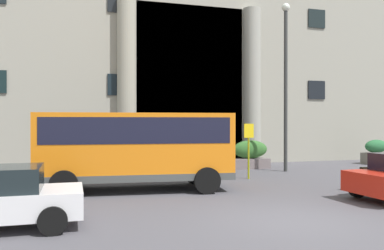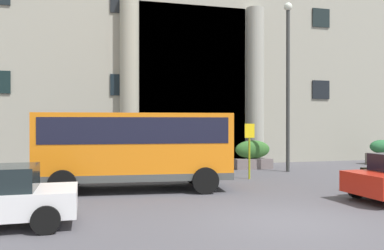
{
  "view_description": "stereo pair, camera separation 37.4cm",
  "coord_description": "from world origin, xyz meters",
  "px_view_note": "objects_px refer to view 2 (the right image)",
  "views": [
    {
      "loc": [
        -5.14,
        -8.5,
        2.4
      ],
      "look_at": [
        -0.76,
        6.66,
        2.31
      ],
      "focal_mm": 36.91,
      "sensor_mm": 36.0,
      "label": 1
    },
    {
      "loc": [
        -4.78,
        -8.6,
        2.4
      ],
      "look_at": [
        -0.76,
        6.66,
        2.31
      ],
      "focal_mm": 36.91,
      "sensor_mm": 36.0,
      "label": 2
    }
  ],
  "objects_px": {
    "hedge_planter_far_east": "(381,153)",
    "orange_minibus": "(136,144)",
    "hedge_planter_west": "(253,155)",
    "lamppost_plaza_centre": "(288,74)",
    "scooter_by_planter": "(372,178)",
    "bus_stop_sign": "(249,145)",
    "hedge_planter_entrance_right": "(194,156)"
  },
  "relations": [
    {
      "from": "scooter_by_planter",
      "to": "lamppost_plaza_centre",
      "type": "bearing_deg",
      "value": 101.93
    },
    {
      "from": "bus_stop_sign",
      "to": "scooter_by_planter",
      "type": "bearing_deg",
      "value": -51.31
    },
    {
      "from": "orange_minibus",
      "to": "hedge_planter_west",
      "type": "height_order",
      "value": "orange_minibus"
    },
    {
      "from": "hedge_planter_far_east",
      "to": "hedge_planter_entrance_right",
      "type": "bearing_deg",
      "value": -179.82
    },
    {
      "from": "bus_stop_sign",
      "to": "hedge_planter_entrance_right",
      "type": "height_order",
      "value": "bus_stop_sign"
    },
    {
      "from": "hedge_planter_west",
      "to": "bus_stop_sign",
      "type": "bearing_deg",
      "value": -115.48
    },
    {
      "from": "orange_minibus",
      "to": "scooter_by_planter",
      "type": "bearing_deg",
      "value": -10.42
    },
    {
      "from": "hedge_planter_west",
      "to": "scooter_by_planter",
      "type": "bearing_deg",
      "value": -79.31
    },
    {
      "from": "orange_minibus",
      "to": "hedge_planter_entrance_right",
      "type": "bearing_deg",
      "value": 60.67
    },
    {
      "from": "hedge_planter_entrance_right",
      "to": "lamppost_plaza_centre",
      "type": "distance_m",
      "value": 6.17
    },
    {
      "from": "scooter_by_planter",
      "to": "hedge_planter_far_east",
      "type": "bearing_deg",
      "value": 57.78
    },
    {
      "from": "bus_stop_sign",
      "to": "hedge_planter_entrance_right",
      "type": "relative_size",
      "value": 1.11
    },
    {
      "from": "lamppost_plaza_centre",
      "to": "hedge_planter_far_east",
      "type": "bearing_deg",
      "value": 13.68
    },
    {
      "from": "hedge_planter_entrance_right",
      "to": "scooter_by_planter",
      "type": "relative_size",
      "value": 1.07
    },
    {
      "from": "orange_minibus",
      "to": "hedge_planter_west",
      "type": "relative_size",
      "value": 3.43
    },
    {
      "from": "hedge_planter_far_east",
      "to": "scooter_by_planter",
      "type": "height_order",
      "value": "hedge_planter_far_east"
    },
    {
      "from": "lamppost_plaza_centre",
      "to": "hedge_planter_entrance_right",
      "type": "bearing_deg",
      "value": 159.35
    },
    {
      "from": "hedge_planter_far_east",
      "to": "hedge_planter_entrance_right",
      "type": "relative_size",
      "value": 0.72
    },
    {
      "from": "bus_stop_sign",
      "to": "hedge_planter_west",
      "type": "distance_m",
      "value": 3.94
    },
    {
      "from": "bus_stop_sign",
      "to": "lamppost_plaza_centre",
      "type": "height_order",
      "value": "lamppost_plaza_centre"
    },
    {
      "from": "hedge_planter_far_east",
      "to": "orange_minibus",
      "type": "bearing_deg",
      "value": -161.03
    },
    {
      "from": "orange_minibus",
      "to": "hedge_planter_far_east",
      "type": "relative_size",
      "value": 4.48
    },
    {
      "from": "orange_minibus",
      "to": "lamppost_plaza_centre",
      "type": "xyz_separation_m",
      "value": [
        7.84,
        3.38,
        3.14
      ]
    },
    {
      "from": "bus_stop_sign",
      "to": "hedge_planter_far_east",
      "type": "bearing_deg",
      "value": 20.2
    },
    {
      "from": "orange_minibus",
      "to": "hedge_planter_west",
      "type": "xyz_separation_m",
      "value": [
        6.67,
        4.98,
        -0.92
      ]
    },
    {
      "from": "scooter_by_planter",
      "to": "orange_minibus",
      "type": "bearing_deg",
      "value": 173.84
    },
    {
      "from": "lamppost_plaza_centre",
      "to": "scooter_by_planter",
      "type": "bearing_deg",
      "value": -87.93
    },
    {
      "from": "bus_stop_sign",
      "to": "hedge_planter_far_east",
      "type": "xyz_separation_m",
      "value": [
        9.69,
        3.57,
        -0.79
      ]
    },
    {
      "from": "bus_stop_sign",
      "to": "hedge_planter_entrance_right",
      "type": "xyz_separation_m",
      "value": [
        -1.5,
        3.53,
        -0.76
      ]
    },
    {
      "from": "scooter_by_planter",
      "to": "lamppost_plaza_centre",
      "type": "distance_m",
      "value": 7.15
    },
    {
      "from": "hedge_planter_west",
      "to": "scooter_by_planter",
      "type": "relative_size",
      "value": 1.0
    },
    {
      "from": "scooter_by_planter",
      "to": "lamppost_plaza_centre",
      "type": "relative_size",
      "value": 0.24
    }
  ]
}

